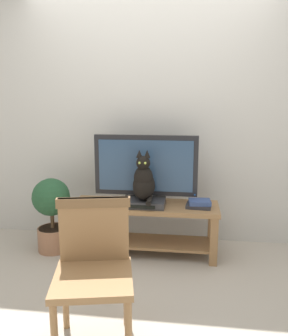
{
  "coord_description": "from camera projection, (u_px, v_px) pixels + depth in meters",
  "views": [
    {
      "loc": [
        0.4,
        -2.52,
        1.48
      ],
      "look_at": [
        -0.01,
        0.54,
        0.85
      ],
      "focal_mm": 36.94,
      "sensor_mm": 36.0,
      "label": 1
    }
  ],
  "objects": [
    {
      "name": "media_box",
      "position": [
        144.0,
        203.0,
        3.21
      ],
      "size": [
        0.39,
        0.28,
        0.06
      ],
      "color": "#2D2D30",
      "rests_on": "tv_stand"
    },
    {
      "name": "cat",
      "position": [
        144.0,
        181.0,
        3.16
      ],
      "size": [
        0.2,
        0.35,
        0.47
      ],
      "color": "black",
      "rests_on": "media_box"
    },
    {
      "name": "tv",
      "position": [
        146.0,
        168.0,
        3.27
      ],
      "size": [
        0.98,
        0.2,
        0.65
      ],
      "color": "black",
      "rests_on": "tv_stand"
    },
    {
      "name": "potted_plant",
      "position": [
        52.0,
        210.0,
        3.35
      ],
      "size": [
        0.36,
        0.36,
        0.73
      ],
      "color": "#9E6B4C",
      "rests_on": "ground"
    },
    {
      "name": "book_stack",
      "position": [
        199.0,
        204.0,
        3.16
      ],
      "size": [
        0.24,
        0.19,
        0.07
      ],
      "color": "#2D2D33",
      "rests_on": "tv_stand"
    },
    {
      "name": "wooden_chair",
      "position": [
        94.0,
        261.0,
        2.07
      ],
      "size": [
        0.54,
        0.54,
        0.88
      ],
      "color": "olive",
      "rests_on": "ground"
    },
    {
      "name": "ground_plane",
      "position": [
        137.0,
        284.0,
        2.79
      ],
      "size": [
        12.0,
        12.0,
        0.0
      ],
      "primitive_type": "plane",
      "color": "#ADA393"
    },
    {
      "name": "back_wall",
      "position": [
        152.0,
        106.0,
        3.54
      ],
      "size": [
        7.0,
        0.12,
        2.8
      ],
      "primitive_type": "cube",
      "color": "beige",
      "rests_on": "ground"
    },
    {
      "name": "tv_stand",
      "position": [
        145.0,
        219.0,
        3.3
      ],
      "size": [
        1.39,
        0.44,
        0.49
      ],
      "color": "olive",
      "rests_on": "ground"
    }
  ]
}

